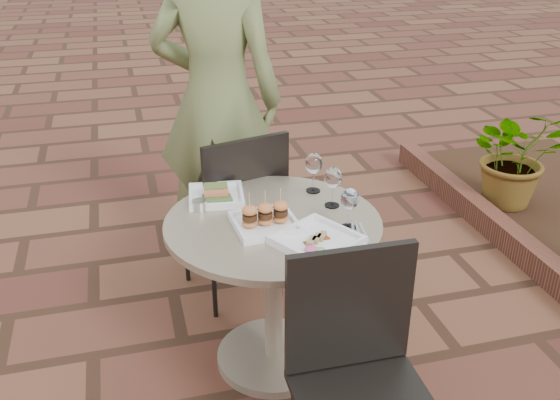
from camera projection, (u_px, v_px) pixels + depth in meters
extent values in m
plane|color=brown|center=(266.00, 327.00, 3.10)|extent=(60.00, 60.00, 0.00)
cylinder|color=gray|center=(274.00, 356.00, 2.88)|extent=(0.52, 0.52, 0.04)
cylinder|color=gray|center=(273.00, 297.00, 2.74)|extent=(0.08, 0.08, 0.70)
cylinder|color=tan|center=(273.00, 224.00, 2.57)|extent=(0.90, 0.90, 0.03)
cube|color=black|center=(231.00, 215.00, 3.22)|extent=(0.53, 0.53, 0.03)
cube|color=black|center=(247.00, 185.00, 2.95)|extent=(0.43, 0.14, 0.46)
cylinder|color=black|center=(248.00, 229.00, 3.55)|extent=(0.02, 0.02, 0.44)
cylinder|color=black|center=(186.00, 246.00, 3.39)|extent=(0.02, 0.02, 0.44)
cylinder|color=black|center=(281.00, 260.00, 3.25)|extent=(0.02, 0.02, 0.44)
cylinder|color=black|center=(214.00, 280.00, 3.09)|extent=(0.02, 0.02, 0.44)
cube|color=black|center=(350.00, 308.00, 2.08)|extent=(0.44, 0.04, 0.46)
imported|color=#626E3D|center=(217.00, 100.00, 3.29)|extent=(0.82, 0.68, 1.91)
cube|color=white|center=(216.00, 197.00, 2.75)|extent=(0.27, 0.27, 0.01)
cube|color=#E37650|center=(216.00, 190.00, 2.74)|extent=(0.11, 0.08, 0.03)
cube|color=#4F5F2A|center=(216.00, 186.00, 2.73)|extent=(0.11, 0.07, 0.01)
cube|color=white|center=(265.00, 225.00, 2.52)|extent=(0.26, 0.26, 0.01)
cube|color=white|center=(317.00, 242.00, 2.39)|extent=(0.38, 0.38, 0.01)
ellipsoid|color=#CF5589|center=(311.00, 249.00, 2.32)|extent=(0.05, 0.04, 0.02)
cylinder|color=white|center=(348.00, 227.00, 2.51)|extent=(0.06, 0.06, 0.00)
cylinder|color=white|center=(349.00, 218.00, 2.49)|extent=(0.01, 0.01, 0.08)
ellipsoid|color=white|center=(350.00, 199.00, 2.46)|extent=(0.07, 0.07, 0.09)
cylinder|color=white|center=(350.00, 200.00, 2.46)|extent=(0.06, 0.06, 0.04)
cylinder|color=white|center=(313.00, 191.00, 2.82)|extent=(0.07, 0.07, 0.00)
cylinder|color=white|center=(313.00, 182.00, 2.80)|extent=(0.01, 0.01, 0.08)
ellipsoid|color=white|center=(314.00, 164.00, 2.76)|extent=(0.08, 0.08, 0.10)
cylinder|color=white|center=(332.00, 205.00, 2.69)|extent=(0.06, 0.06, 0.00)
cylinder|color=white|center=(332.00, 197.00, 2.67)|extent=(0.01, 0.01, 0.08)
ellipsoid|color=white|center=(333.00, 178.00, 2.63)|extent=(0.08, 0.08, 0.10)
cylinder|color=silver|center=(199.00, 205.00, 2.64)|extent=(0.08, 0.08, 0.05)
cube|color=brown|center=(516.00, 243.00, 3.70)|extent=(0.12, 3.00, 0.15)
imported|color=#33662D|center=(517.00, 155.00, 4.07)|extent=(0.73, 0.67, 0.69)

